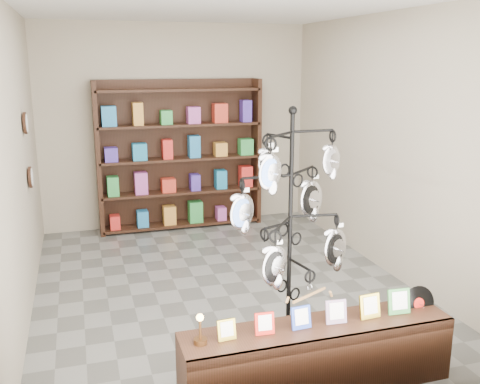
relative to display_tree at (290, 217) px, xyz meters
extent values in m
plane|color=slate|center=(-0.17, 1.57, -1.23)|extent=(5.00, 5.00, 0.00)
plane|color=#AAA289|center=(-0.17, 4.07, 0.27)|extent=(4.00, 0.00, 4.00)
plane|color=#AAA289|center=(-0.17, -0.93, 0.27)|extent=(4.00, 0.00, 4.00)
plane|color=#AAA289|center=(-2.17, 1.57, 0.27)|extent=(0.00, 5.00, 5.00)
plane|color=#AAA289|center=(1.83, 1.57, 0.27)|extent=(0.00, 5.00, 5.00)
plane|color=white|center=(-0.17, 1.57, 1.77)|extent=(5.00, 5.00, 0.00)
cylinder|color=black|center=(0.00, 0.00, -1.21)|extent=(0.56, 0.56, 0.03)
cylinder|color=black|center=(0.00, 0.00, -0.19)|extent=(0.05, 0.05, 2.07)
sphere|color=black|center=(0.00, 0.00, 0.86)|extent=(0.07, 0.07, 0.07)
ellipsoid|color=silver|center=(-0.08, 0.20, -0.58)|extent=(0.11, 0.07, 0.22)
cube|color=tan|center=(0.06, -0.29, -0.57)|extent=(0.36, 0.19, 0.04)
cube|color=black|center=(0.03, -0.52, -0.97)|extent=(2.11, 0.43, 0.52)
cube|color=gold|center=(-0.69, -0.52, -0.63)|extent=(0.13, 0.05, 0.15)
cube|color=red|center=(-0.40, -0.52, -0.63)|extent=(0.14, 0.05, 0.16)
cube|color=#263FA5|center=(-0.11, -0.52, -0.62)|extent=(0.15, 0.05, 0.17)
cube|color=#E54C33|center=(0.17, -0.52, -0.62)|extent=(0.16, 0.06, 0.18)
cube|color=gold|center=(0.46, -0.52, -0.61)|extent=(0.17, 0.06, 0.19)
cube|color=#337233|center=(0.72, -0.52, -0.61)|extent=(0.18, 0.06, 0.20)
cylinder|color=black|center=(0.94, -0.47, -0.68)|extent=(0.29, 0.07, 0.28)
cylinder|color=red|center=(0.94, -0.48, -0.68)|extent=(0.10, 0.03, 0.10)
cylinder|color=#4F3016|center=(-0.88, -0.52, -0.69)|extent=(0.10, 0.10, 0.04)
cylinder|color=#4F3016|center=(-0.88, -0.52, -0.60)|extent=(0.02, 0.02, 0.13)
sphere|color=#FFBF59|center=(-0.88, -0.52, -0.51)|extent=(0.05, 0.05, 0.05)
cube|color=black|center=(-0.17, 4.01, -0.13)|extent=(2.40, 0.04, 2.20)
cube|color=black|center=(-1.35, 3.85, -0.13)|extent=(0.06, 0.36, 2.20)
cube|color=black|center=(1.01, 3.85, -0.13)|extent=(0.06, 0.36, 2.20)
cube|color=black|center=(-0.17, 3.85, -1.18)|extent=(2.36, 0.36, 0.04)
cube|color=black|center=(-0.17, 3.85, -0.68)|extent=(2.36, 0.36, 0.03)
cube|color=black|center=(-0.17, 3.85, -0.18)|extent=(2.36, 0.36, 0.04)
cube|color=black|center=(-0.17, 3.85, 0.32)|extent=(2.36, 0.36, 0.04)
cube|color=black|center=(-0.17, 3.85, 0.82)|extent=(2.36, 0.36, 0.04)
cylinder|color=black|center=(-2.14, 2.37, 0.57)|extent=(0.03, 0.24, 0.24)
cylinder|color=black|center=(-2.14, 2.37, -0.03)|extent=(0.03, 0.24, 0.24)
camera|label=1|loc=(-1.61, -3.85, 1.23)|focal=40.00mm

